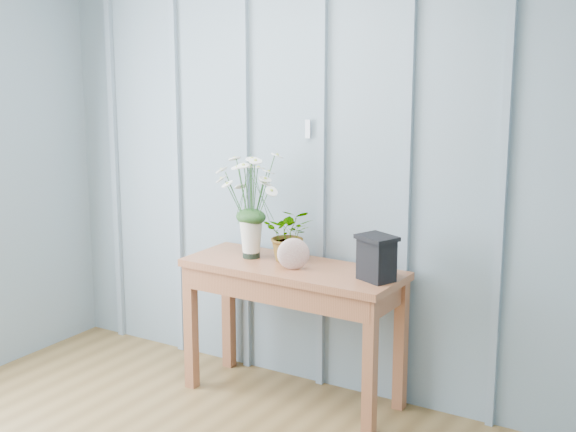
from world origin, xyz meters
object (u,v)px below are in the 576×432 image
Objects in this scene: daisy_vase at (251,191)px; carved_box at (377,258)px; felt_disc_vessel at (293,254)px; sideboard at (293,286)px.

carved_box is (0.77, -0.03, -0.25)m from daisy_vase.
daisy_vase is at bearing 132.26° from felt_disc_vessel.
carved_box reaches higher than felt_disc_vessel.
felt_disc_vessel is at bearing -56.92° from sideboard.
daisy_vase is 2.57× the size of carved_box.
carved_box is at bearing -26.30° from felt_disc_vessel.
felt_disc_vessel is 0.46m from carved_box.
daisy_vase is 0.44m from felt_disc_vessel.
felt_disc_vessel is 0.74× the size of carved_box.
sideboard is 7.06× the size of felt_disc_vessel.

